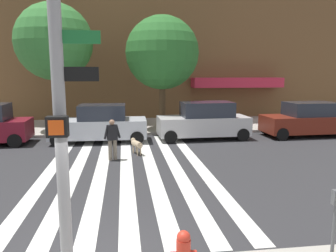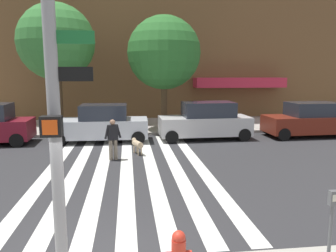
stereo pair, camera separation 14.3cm
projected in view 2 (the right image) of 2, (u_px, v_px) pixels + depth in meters
The scene contains 12 objects.
ground_plane at pixel (107, 169), 12.02m from camera, with size 160.00×160.00×0.00m, color #2B2B2D.
sidewalk_far at pixel (116, 126), 21.11m from camera, with size 80.00×6.00×0.15m, color #A79F96.
crosswalk_stripes at pixel (127, 168), 12.11m from camera, with size 5.85×11.99×0.01m.
traffic_light_pole at pixel (51, 69), 4.49m from camera, with size 0.74×0.46×5.80m.
parking_meter_curbside at pixel (332, 218), 5.60m from camera, with size 0.14×0.11×1.36m.
parked_car_behind_first at pixel (101, 124), 16.61m from camera, with size 4.77×2.08×1.89m.
parked_car_third_in_line at pixel (205, 121), 17.25m from camera, with size 4.75×2.03×1.96m.
parked_car_fourth_in_line at pixel (310, 120), 17.96m from camera, with size 4.85×2.13×1.87m.
street_tree_nearest at pixel (56, 42), 18.78m from camera, with size 4.37×4.37×7.23m.
street_tree_middle at pixel (164, 53), 19.04m from camera, with size 4.24×4.24×6.58m.
pedestrian_dog_walker at pixel (113, 137), 13.11m from camera, with size 0.69×0.36×1.64m.
dog_on_leash at pixel (137, 144), 14.13m from camera, with size 0.51×1.05×0.65m.
Camera 2 is at (0.79, -5.50, 3.47)m, focal length 35.21 mm.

